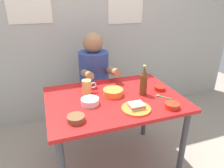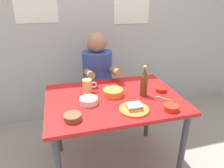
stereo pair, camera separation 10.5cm
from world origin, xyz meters
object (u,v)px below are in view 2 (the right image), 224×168
beer_mug (88,86)px  sandwich (134,106)px  person_seated (98,70)px  plate_orange (134,109)px  stool (98,103)px  beer_bottle (144,82)px  sambal_bowl_red (161,89)px  dining_table (114,107)px

beer_mug → sandwich: bearing=-53.8°
person_seated → plate_orange: 0.86m
stool → beer_bottle: size_ratio=1.72×
sandwich → sambal_bowl_red: sandwich is taller
plate_orange → person_seated: bearing=96.7°
dining_table → beer_bottle: 0.33m
stool → sambal_bowl_red: 0.87m
plate_orange → beer_mug: beer_mug is taller
person_seated → plate_orange: bearing=-83.3°
dining_table → beer_mug: 0.29m
dining_table → stool: dining_table is taller
stool → sandwich: (0.10, -0.87, 0.42)m
dining_table → sandwich: size_ratio=10.00×
person_seated → sandwich: size_ratio=6.54×
beer_bottle → sambal_bowl_red: 0.21m
person_seated → beer_mug: 0.50m
sandwich → sambal_bowl_red: 0.42m
sambal_bowl_red → person_seated: bearing=125.7°
beer_mug → person_seated: bearing=68.7°
plate_orange → beer_mug: 0.48m
sambal_bowl_red → beer_mug: bearing=166.8°
stool → person_seated: size_ratio=0.63×
beer_bottle → sambal_bowl_red: (0.18, 0.03, -0.10)m
plate_orange → sambal_bowl_red: (0.34, 0.24, 0.01)m
dining_table → beer_bottle: beer_bottle is taller
sambal_bowl_red → plate_orange: bearing=-144.8°
beer_mug → beer_bottle: beer_bottle is taller
person_seated → stool: bearing=90.0°
plate_orange → sandwich: (-0.00, 0.00, 0.02)m
stool → beer_bottle: bearing=-68.5°
dining_table → plate_orange: size_ratio=5.00×
person_seated → plate_orange: size_ratio=3.27×
dining_table → beer_bottle: bearing=-6.7°
sandwich → beer_mug: 0.48m
dining_table → stool: bearing=90.8°
sandwich → beer_mug: size_ratio=0.87×
sandwich → sambal_bowl_red: bearing=35.2°
stool → beer_bottle: (0.26, -0.66, 0.51)m
sandwich → beer_bottle: size_ratio=0.42×
beer_mug → sambal_bowl_red: bearing=-13.2°
person_seated → beer_bottle: person_seated is taller
sandwich → beer_mug: beer_mug is taller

